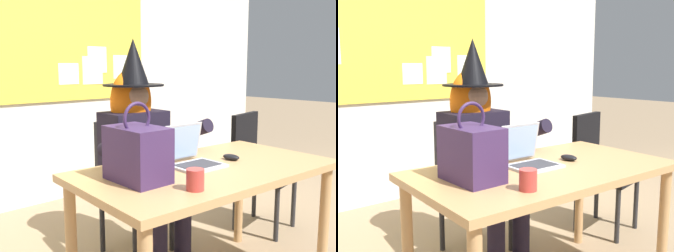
# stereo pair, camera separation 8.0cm
# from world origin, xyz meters

# --- Properties ---
(wall_back_bulletin) EXTENTS (6.23, 2.24, 2.86)m
(wall_back_bulletin) POSITION_xyz_m (-0.00, 2.02, 1.44)
(wall_back_bulletin) COLOR silver
(wall_back_bulletin) RESTS_ON ground
(desk_main) EXTENTS (1.47, 0.86, 0.74)m
(desk_main) POSITION_xyz_m (0.08, -0.03, 0.65)
(desk_main) COLOR tan
(desk_main) RESTS_ON ground
(chair_at_desk) EXTENTS (0.45, 0.45, 0.91)m
(chair_at_desk) POSITION_xyz_m (0.10, 0.72, 0.51)
(chair_at_desk) COLOR black
(chair_at_desk) RESTS_ON ground
(person_costumed) EXTENTS (0.60, 0.67, 1.46)m
(person_costumed) POSITION_xyz_m (0.10, 0.60, 0.80)
(person_costumed) COLOR black
(person_costumed) RESTS_ON ground
(laptop) EXTENTS (0.28, 0.27, 0.22)m
(laptop) POSITION_xyz_m (0.03, 0.05, 0.79)
(laptop) COLOR #B7B7BC
(laptop) RESTS_ON desk_main
(computer_mouse) EXTENTS (0.07, 0.11, 0.03)m
(computer_mouse) POSITION_xyz_m (0.30, -0.02, 0.75)
(computer_mouse) COLOR black
(computer_mouse) RESTS_ON desk_main
(handbag) EXTENTS (0.20, 0.30, 0.38)m
(handbag) POSITION_xyz_m (-0.36, 0.02, 0.87)
(handbag) COLOR #38234C
(handbag) RESTS_ON desk_main
(coffee_mug) EXTENTS (0.08, 0.08, 0.09)m
(coffee_mug) POSITION_xyz_m (-0.26, -0.26, 0.78)
(coffee_mug) COLOR #B23833
(coffee_mug) RESTS_ON desk_main
(chair_extra_corner) EXTENTS (0.49, 0.49, 0.91)m
(chair_extra_corner) POSITION_xyz_m (1.07, 0.35, 0.51)
(chair_extra_corner) COLOR black
(chair_extra_corner) RESTS_ON ground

